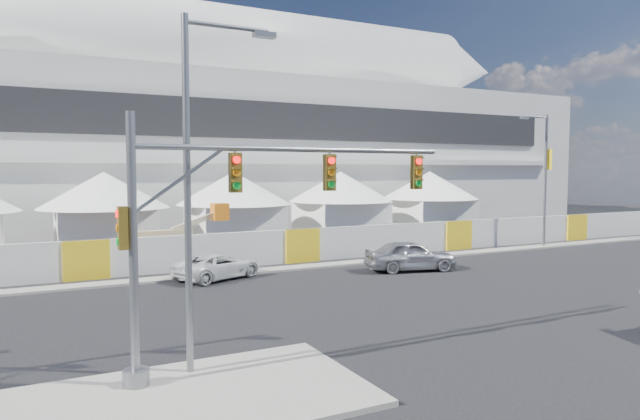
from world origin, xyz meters
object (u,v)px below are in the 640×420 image
lot_car_a (395,232)px  streetlight_median (196,169)px  lot_car_b (481,230)px  traffic_mast (217,229)px  boom_lift (150,252)px  streetlight_curb (543,171)px  pickup_curb (218,266)px  sedan_silver (410,255)px

lot_car_a → streetlight_median: streetlight_median is taller
lot_car_b → traffic_mast: 35.20m
boom_lift → traffic_mast: bearing=-96.8°
streetlight_curb → lot_car_a: bearing=132.0°
streetlight_median → pickup_curb: bearing=70.8°
streetlight_median → boom_lift: (1.97, 17.37, -4.57)m
boom_lift → lot_car_a: bearing=10.9°
lot_car_a → traffic_mast: traffic_mast is taller
lot_car_a → streetlight_curb: bearing=-110.3°
traffic_mast → streetlight_curb: size_ratio=1.01×
lot_car_a → traffic_mast: 30.73m
streetlight_curb → boom_lift: size_ratio=1.34×
lot_car_b → boom_lift: boom_lift is taller
pickup_curb → boom_lift: (-2.56, 4.36, 0.30)m
sedan_silver → streetlight_median: size_ratio=0.53×
lot_car_b → traffic_mast: (-28.36, -20.59, 3.29)m
sedan_silver → streetlight_median: (-14.62, -10.45, 4.68)m
traffic_mast → streetlight_curb: (28.17, 14.23, 1.49)m
sedan_silver → boom_lift: 14.42m
pickup_curb → lot_car_b: lot_car_b is taller
traffic_mast → streetlight_curb: 31.59m
pickup_curb → streetlight_median: streetlight_median is taller
boom_lift → pickup_curb: bearing=-61.4°
sedan_silver → lot_car_b: size_ratio=1.25×
traffic_mast → streetlight_median: bearing=137.4°
pickup_curb → lot_car_a: bearing=-86.5°
lot_car_a → lot_car_b: size_ratio=1.04×
streetlight_median → boom_lift: 18.07m
traffic_mast → streetlight_curb: bearing=26.8°
traffic_mast → boom_lift: traffic_mast is taller
pickup_curb → sedan_silver: bearing=-128.1°
traffic_mast → lot_car_a: bearing=46.4°
sedan_silver → streetlight_median: streetlight_median is taller
sedan_silver → lot_car_a: bearing=-16.9°
pickup_curb → lot_car_b: bearing=-97.3°
sedan_silver → lot_car_b: bearing=-41.1°
sedan_silver → streetlight_curb: size_ratio=0.53×
sedan_silver → streetlight_curb: bearing=-62.0°
streetlight_median → streetlight_curb: (28.59, 13.85, -0.06)m
pickup_curb → traffic_mast: traffic_mast is taller
streetlight_curb → lot_car_b: bearing=88.3°
traffic_mast → boom_lift: (1.56, 17.76, -3.01)m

